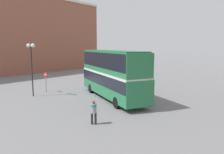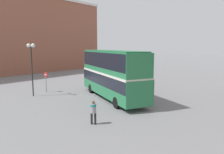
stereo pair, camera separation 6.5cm
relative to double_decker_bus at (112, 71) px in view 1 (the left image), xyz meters
The scene contains 6 objects.
ground_plane 3.34m from the double_decker_bus, behind, with size 240.00×240.00×0.00m, color slate.
building_row_left 30.19m from the double_decker_bus, behind, with size 11.46×36.13×15.10m.
double_decker_bus is the anchor object (origin of this frame).
pedestrian_foreground 7.77m from the double_decker_bus, 59.77° to the right, with size 0.56×0.56×1.63m.
street_lamp_twin_globe 8.48m from the double_decker_bus, 146.29° to the right, with size 1.25×0.41×5.48m.
no_entry_sign 8.09m from the double_decker_bus, 161.00° to the right, with size 0.64×0.08×2.33m.
Camera 1 is at (15.66, -16.76, 5.21)m, focal length 35.00 mm.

